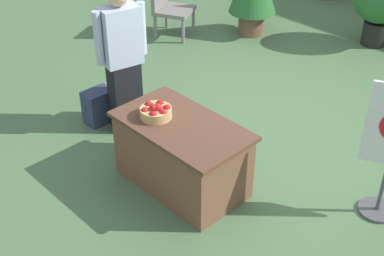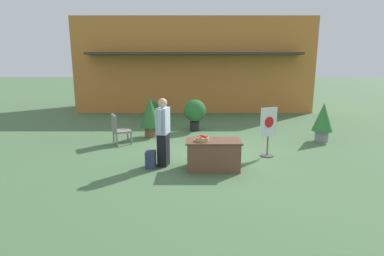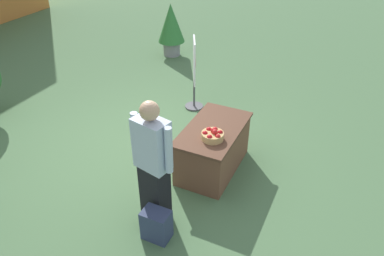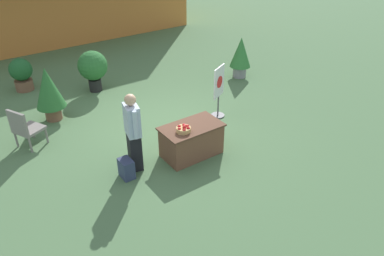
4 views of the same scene
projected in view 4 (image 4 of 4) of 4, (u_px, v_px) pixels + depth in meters
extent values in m
plane|color=#4C7047|center=(166.00, 130.00, 9.40)|extent=(120.00, 120.00, 0.00)
cube|color=brown|center=(191.00, 141.00, 8.30)|extent=(1.27, 0.73, 0.70)
cube|color=brown|center=(191.00, 127.00, 8.12)|extent=(1.35, 0.77, 0.04)
cylinder|color=tan|center=(184.00, 130.00, 7.88)|extent=(0.31, 0.31, 0.10)
sphere|color=red|center=(187.00, 126.00, 7.92)|extent=(0.08, 0.08, 0.08)
sphere|color=red|center=(184.00, 125.00, 7.95)|extent=(0.08, 0.08, 0.08)
sphere|color=red|center=(179.00, 127.00, 7.91)|extent=(0.08, 0.08, 0.08)
sphere|color=red|center=(179.00, 129.00, 7.81)|extent=(0.08, 0.08, 0.08)
sphere|color=red|center=(184.00, 130.00, 7.77)|extent=(0.08, 0.08, 0.08)
sphere|color=red|center=(188.00, 129.00, 7.83)|extent=(0.08, 0.08, 0.08)
sphere|color=red|center=(184.00, 127.00, 7.83)|extent=(0.08, 0.08, 0.08)
sphere|color=red|center=(185.00, 126.00, 7.86)|extent=(0.08, 0.08, 0.08)
cube|color=black|center=(135.00, 151.00, 7.84)|extent=(0.31, 0.38, 0.84)
cube|color=silver|center=(132.00, 120.00, 7.46)|extent=(0.34, 0.47, 0.66)
sphere|color=tan|center=(130.00, 100.00, 7.23)|extent=(0.23, 0.23, 0.23)
cylinder|color=silver|center=(129.00, 113.00, 7.65)|extent=(0.09, 0.09, 0.61)
cylinder|color=silver|center=(135.00, 125.00, 7.24)|extent=(0.09, 0.09, 0.61)
cube|color=#2D3856|center=(126.00, 169.00, 7.66)|extent=(0.24, 0.34, 0.42)
cylinder|color=#4C4C51|center=(218.00, 115.00, 10.03)|extent=(0.36, 0.36, 0.03)
cylinder|color=#4C4C51|center=(218.00, 106.00, 9.88)|extent=(0.04, 0.04, 0.55)
cube|color=silver|center=(219.00, 82.00, 9.53)|extent=(0.51, 0.28, 0.81)
cylinder|color=red|center=(220.00, 82.00, 9.52)|extent=(0.28, 0.15, 0.31)
cylinder|color=gray|center=(33.00, 130.00, 9.00)|extent=(0.05, 0.05, 0.39)
cylinder|color=gray|center=(47.00, 135.00, 8.81)|extent=(0.05, 0.05, 0.39)
cylinder|color=gray|center=(16.00, 140.00, 8.65)|extent=(0.05, 0.05, 0.39)
cylinder|color=gray|center=(30.00, 145.00, 8.45)|extent=(0.05, 0.05, 0.39)
cube|color=gray|center=(29.00, 129.00, 8.61)|extent=(0.74, 0.74, 0.06)
cube|color=gray|center=(18.00, 123.00, 8.28)|extent=(0.30, 0.52, 0.53)
cylinder|color=brown|center=(24.00, 85.00, 11.37)|extent=(0.52, 0.52, 0.32)
sphere|color=#1E5628|center=(21.00, 70.00, 11.12)|extent=(0.67, 0.67, 0.67)
cylinder|color=black|center=(95.00, 85.00, 11.33)|extent=(0.38, 0.38, 0.37)
sphere|color=#28662D|center=(93.00, 66.00, 11.01)|extent=(0.87, 0.87, 0.87)
cylinder|color=brown|center=(53.00, 113.00, 9.79)|extent=(0.41, 0.41, 0.37)
cone|color=#28662D|center=(48.00, 88.00, 9.42)|extent=(0.75, 0.75, 1.06)
cylinder|color=gray|center=(239.00, 71.00, 12.25)|extent=(0.43, 0.43, 0.36)
cone|color=#337A38|center=(241.00, 52.00, 11.92)|extent=(0.67, 0.67, 0.95)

